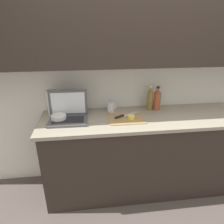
# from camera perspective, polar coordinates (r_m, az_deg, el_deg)

# --- Properties ---
(ground_plane) EXTENTS (12.00, 12.00, 0.00)m
(ground_plane) POSITION_cam_1_polar(r_m,az_deg,el_deg) (2.63, 8.20, -19.83)
(ground_plane) COLOR #564C47
(ground_plane) RESTS_ON ground
(wall_back) EXTENTS (5.20, 0.38, 2.60)m
(wall_back) POSITION_cam_1_polar(r_m,az_deg,el_deg) (2.16, 9.05, 16.98)
(wall_back) COLOR white
(wall_back) RESTS_ON ground_plane
(counter_unit) EXTENTS (2.18, 0.61, 0.92)m
(counter_unit) POSITION_cam_1_polar(r_m,az_deg,el_deg) (2.34, 9.38, -11.28)
(counter_unit) COLOR #332823
(counter_unit) RESTS_ON ground_plane
(laptop) EXTENTS (0.39, 0.27, 0.28)m
(laptop) POSITION_cam_1_polar(r_m,az_deg,el_deg) (2.05, -12.40, -0.39)
(laptop) COLOR #515156
(laptop) RESTS_ON counter_unit
(cutting_board) EXTENTS (0.36, 0.27, 0.01)m
(cutting_board) POSITION_cam_1_polar(r_m,az_deg,el_deg) (2.04, 4.06, -1.93)
(cutting_board) COLOR tan
(cutting_board) RESTS_ON counter_unit
(knife) EXTENTS (0.27, 0.18, 0.02)m
(knife) POSITION_cam_1_polar(r_m,az_deg,el_deg) (2.07, 2.99, -1.11)
(knife) COLOR silver
(knife) RESTS_ON cutting_board
(lemon_half_cut) EXTENTS (0.07, 0.07, 0.04)m
(lemon_half_cut) POSITION_cam_1_polar(r_m,az_deg,el_deg) (2.02, 5.55, -1.50)
(lemon_half_cut) COLOR yellow
(lemon_half_cut) RESTS_ON cutting_board
(bottle_green_soda) EXTENTS (0.08, 0.08, 0.27)m
(bottle_green_soda) POSITION_cam_1_polar(r_m,az_deg,el_deg) (2.28, 12.77, 3.61)
(bottle_green_soda) COLOR #A34C2D
(bottle_green_soda) RESTS_ON counter_unit
(bottle_oil_tall) EXTENTS (0.06, 0.06, 0.28)m
(bottle_oil_tall) POSITION_cam_1_polar(r_m,az_deg,el_deg) (2.26, 10.77, 3.72)
(bottle_oil_tall) COLOR olive
(bottle_oil_tall) RESTS_ON counter_unit
(measuring_cup) EXTENTS (0.10, 0.08, 0.11)m
(measuring_cup) POSITION_cam_1_polar(r_m,az_deg,el_deg) (2.20, -0.29, 1.50)
(measuring_cup) COLOR silver
(measuring_cup) RESTS_ON counter_unit
(bowl_white) EXTENTS (0.15, 0.15, 0.06)m
(bowl_white) POSITION_cam_1_polar(r_m,az_deg,el_deg) (2.06, -14.98, -1.63)
(bowl_white) COLOR white
(bowl_white) RESTS_ON counter_unit
(paper_towel_roll) EXTENTS (0.11, 0.11, 0.26)m
(paper_towel_roll) POSITION_cam_1_polar(r_m,az_deg,el_deg) (2.20, -16.60, 2.65)
(paper_towel_roll) COLOR white
(paper_towel_roll) RESTS_ON counter_unit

